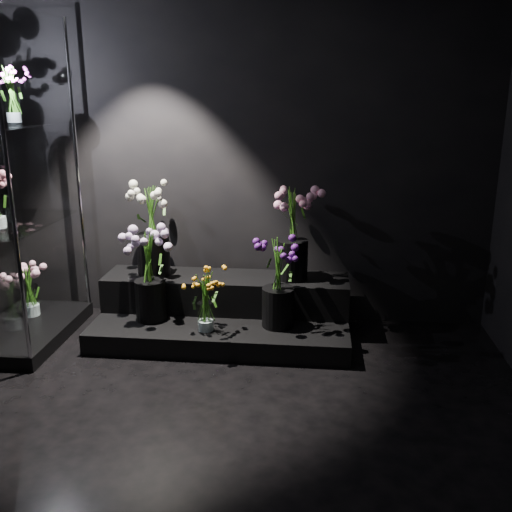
# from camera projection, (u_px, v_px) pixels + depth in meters

# --- Properties ---
(floor) EXTENTS (4.00, 4.00, 0.00)m
(floor) POSITION_uv_depth(u_px,v_px,m) (198.00, 455.00, 3.07)
(floor) COLOR black
(floor) RESTS_ON ground
(wall_back) EXTENTS (4.00, 0.00, 4.00)m
(wall_back) POSITION_uv_depth(u_px,v_px,m) (243.00, 153.00, 4.58)
(wall_back) COLOR black
(wall_back) RESTS_ON floor
(display_riser) EXTENTS (1.97, 0.88, 0.44)m
(display_riser) POSITION_uv_depth(u_px,v_px,m) (224.00, 311.00, 4.56)
(display_riser) COLOR black
(display_riser) RESTS_ON floor
(display_case) EXTENTS (0.66, 1.10, 2.41)m
(display_case) POSITION_uv_depth(u_px,v_px,m) (8.00, 186.00, 4.17)
(display_case) COLOR black
(display_case) RESTS_ON floor
(bouquet_orange_bells) EXTENTS (0.36, 0.36, 0.50)m
(bouquet_orange_bells) POSITION_uv_depth(u_px,v_px,m) (205.00, 297.00, 4.17)
(bouquet_orange_bells) COLOR white
(bouquet_orange_bells) RESTS_ON display_riser
(bouquet_lilac) EXTENTS (0.44, 0.44, 0.71)m
(bouquet_lilac) POSITION_uv_depth(u_px,v_px,m) (149.00, 269.00, 4.34)
(bouquet_lilac) COLOR black
(bouquet_lilac) RESTS_ON display_riser
(bouquet_purple) EXTENTS (0.37, 0.37, 0.69)m
(bouquet_purple) POSITION_uv_depth(u_px,v_px,m) (278.00, 278.00, 4.22)
(bouquet_purple) COLOR black
(bouquet_purple) RESTS_ON display_riser
(bouquet_cream_roses) EXTENTS (0.49, 0.49, 0.73)m
(bouquet_cream_roses) POSITION_uv_depth(u_px,v_px,m) (152.00, 225.00, 4.53)
(bouquet_cream_roses) COLOR black
(bouquet_cream_roses) RESTS_ON display_riser
(bouquet_pink_roses) EXTENTS (0.47, 0.47, 0.73)m
(bouquet_pink_roses) POSITION_uv_depth(u_px,v_px,m) (292.00, 227.00, 4.44)
(bouquet_pink_roses) COLOR black
(bouquet_pink_roses) RESTS_ON display_riser
(bouquet_case_magenta) EXTENTS (0.24, 0.24, 0.39)m
(bouquet_case_magenta) POSITION_uv_depth(u_px,v_px,m) (11.00, 94.00, 4.14)
(bouquet_case_magenta) COLOR white
(bouquet_case_magenta) RESTS_ON display_case
(bouquet_case_base_pink) EXTENTS (0.35, 0.35, 0.44)m
(bouquet_case_base_pink) POSITION_uv_depth(u_px,v_px,m) (29.00, 288.00, 4.60)
(bouquet_case_base_pink) COLOR white
(bouquet_case_base_pink) RESTS_ON display_case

